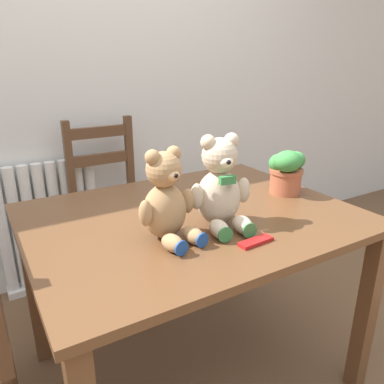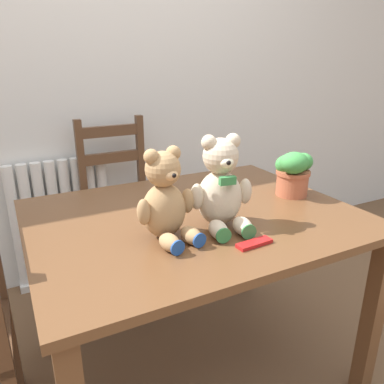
# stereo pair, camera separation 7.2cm
# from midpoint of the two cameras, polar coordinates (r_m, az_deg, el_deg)

# --- Properties ---
(wall_back) EXTENTS (8.00, 0.04, 2.60)m
(wall_back) POSITION_cam_midpoint_polar(r_m,az_deg,el_deg) (2.31, -15.64, 18.89)
(wall_back) COLOR silver
(wall_back) RESTS_ON ground_plane
(radiator) EXTENTS (0.57, 0.10, 0.76)m
(radiator) POSITION_cam_midpoint_polar(r_m,az_deg,el_deg) (2.37, -21.38, -5.62)
(radiator) COLOR white
(radiator) RESTS_ON ground_plane
(dining_table) EXTENTS (1.20, 0.94, 0.75)m
(dining_table) POSITION_cam_midpoint_polar(r_m,az_deg,el_deg) (1.46, -1.44, -7.06)
(dining_table) COLOR brown
(dining_table) RESTS_ON ground_plane
(wooden_chair_behind) EXTENTS (0.39, 0.41, 0.99)m
(wooden_chair_behind) POSITION_cam_midpoint_polar(r_m,az_deg,el_deg) (2.19, -13.02, -2.91)
(wooden_chair_behind) COLOR brown
(wooden_chair_behind) RESTS_ON ground_plane
(teddy_bear_left) EXTENTS (0.21, 0.22, 0.30)m
(teddy_bear_left) POSITION_cam_midpoint_polar(r_m,az_deg,el_deg) (1.19, -5.66, -1.40)
(teddy_bear_left) COLOR tan
(teddy_bear_left) RESTS_ON dining_table
(teddy_bear_right) EXTENTS (0.23, 0.24, 0.32)m
(teddy_bear_right) POSITION_cam_midpoint_polar(r_m,az_deg,el_deg) (1.28, 2.71, 0.69)
(teddy_bear_right) COLOR beige
(teddy_bear_right) RESTS_ON dining_table
(potted_plant) EXTENTS (0.18, 0.16, 0.20)m
(potted_plant) POSITION_cam_midpoint_polar(r_m,az_deg,el_deg) (1.64, 12.98, 3.20)
(potted_plant) COLOR #B25B3D
(potted_plant) RESTS_ON dining_table
(chocolate_bar) EXTENTS (0.12, 0.05, 0.01)m
(chocolate_bar) POSITION_cam_midpoint_polar(r_m,az_deg,el_deg) (1.21, 8.00, -7.51)
(chocolate_bar) COLOR red
(chocolate_bar) RESTS_ON dining_table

